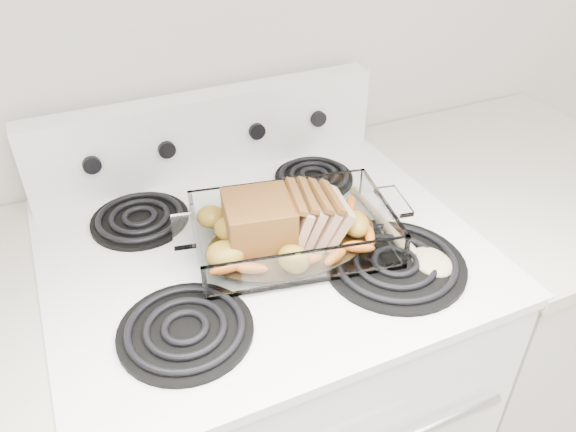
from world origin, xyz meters
name	(u,v)px	position (x,y,z in m)	size (l,w,h in m)	color
electric_range	(266,395)	(0.00, 1.66, 0.48)	(0.78, 0.70, 1.12)	white
counter_right	(489,315)	(0.67, 1.66, 0.47)	(0.58, 0.68, 0.93)	silver
baking_dish	(293,235)	(0.05, 1.62, 0.96)	(0.35, 0.23, 0.07)	white
pork_roast	(277,224)	(0.02, 1.62, 1.00)	(0.22, 0.12, 0.09)	brown
roast_vegetables	(282,219)	(0.04, 1.66, 0.97)	(0.38, 0.21, 0.05)	#DA5913
wooden_spoon	(409,243)	(0.24, 1.53, 0.95)	(0.07, 0.31, 0.02)	tan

